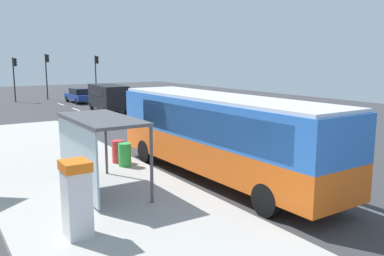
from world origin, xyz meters
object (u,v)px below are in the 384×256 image
Objects in this scene: traffic_light_near_side at (96,70)px; sedan_near at (80,95)px; traffic_light_median at (47,69)px; bus_shelter at (92,136)px; recycling_bin_green at (125,155)px; traffic_light_far_side at (15,72)px; ticket_machine at (77,198)px; bus at (219,132)px; recycling_bin_red at (118,151)px; white_van at (108,96)px.

sedan_near is at bearing -131.49° from traffic_light_near_side.
traffic_light_median reaches higher than bus_shelter.
traffic_light_median is (-1.90, 5.22, 2.57)m from sedan_near.
traffic_light_far_side reaches higher than recycling_bin_green.
sedan_near is 33.74m from ticket_machine.
recycling_bin_green is at bearing 128.39° from bus.
traffic_light_far_side is (-8.60, 0.80, -0.14)m from traffic_light_near_side.
bus is 2.48× the size of sedan_near.
recycling_bin_green is 3.69m from bus_shelter.
ticket_machine reaches higher than recycling_bin_red.
white_van is at bearing -82.41° from traffic_light_median.
ticket_machine is at bearing -120.40° from recycling_bin_red.
white_van is at bearing 67.53° from bus_shelter.
traffic_light_near_side is 34.85m from bus_shelter.
recycling_bin_red is 30.37m from traffic_light_far_side.
ticket_machine is 3.52m from bus_shelter.
ticket_machine is (-10.21, -32.16, 0.38)m from sedan_near.
recycling_bin_green is 0.20× the size of traffic_light_far_side.
traffic_light_near_side is at bearing 72.16° from recycling_bin_green.
recycling_bin_red is at bearing -110.05° from white_van.
traffic_light_median is (-1.80, 13.51, 2.02)m from white_van.
ticket_machine is 0.38× the size of traffic_light_median.
sedan_near is 0.91× the size of traffic_light_near_side.
ticket_machine is at bearing -112.96° from white_van.
white_van is 25.92m from ticket_machine.
recycling_bin_red is at bearing 56.00° from bus_shelter.
white_van is 5.57× the size of recycling_bin_green.
traffic_light_far_side is at bearing 92.33° from bus.
traffic_light_median is (4.60, 31.75, 2.71)m from recycling_bin_green.
bus is 34.99m from traffic_light_median.
bus is at bearing -102.23° from traffic_light_near_side.
bus_shelter is at bearing 63.79° from ticket_machine.
bus_shelter reaches higher than recycling_bin_green.
traffic_light_far_side is at bearing 87.91° from recycling_bin_red.
traffic_light_median is at bearing 77.46° from ticket_machine.
bus_shelter is (-8.61, -20.82, 0.75)m from white_van.
traffic_light_far_side is at bearing 87.96° from recycling_bin_green.
recycling_bin_red is at bearing 122.94° from bus.
white_van is at bearing 79.63° from bus.
bus reaches higher than white_van.
bus_shelter is (-11.91, -32.73, -1.17)m from traffic_light_near_side.
sedan_near reaches higher than recycling_bin_green.
white_van is 2.73× the size of ticket_machine.
ticket_machine is 2.04× the size of recycling_bin_red.
recycling_bin_red is at bearing -98.43° from traffic_light_median.
traffic_light_near_side is (3.20, 3.62, 2.47)m from sedan_near.
bus is 29.96m from sedan_near.
ticket_machine is 0.42× the size of traffic_light_far_side.
recycling_bin_green is at bearing -92.04° from traffic_light_far_side.
traffic_light_median reaches higher than recycling_bin_red.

